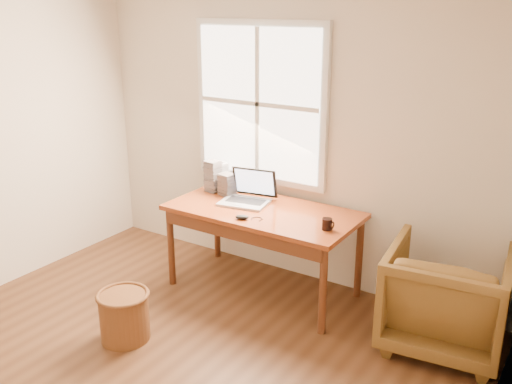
# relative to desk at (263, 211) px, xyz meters

# --- Properties ---
(room_shell) EXTENTS (4.04, 4.54, 2.64)m
(room_shell) POSITION_rel_desk_xyz_m (-0.02, -1.64, 0.59)
(room_shell) COLOR brown
(room_shell) RESTS_ON ground
(desk) EXTENTS (1.60, 0.80, 0.04)m
(desk) POSITION_rel_desk_xyz_m (0.00, 0.00, 0.00)
(desk) COLOR brown
(desk) RESTS_ON room_shell
(armchair) EXTENTS (0.91, 0.93, 0.77)m
(armchair) POSITION_rel_desk_xyz_m (1.55, 0.00, -0.35)
(armchair) COLOR brown
(armchair) RESTS_ON room_shell
(wicker_stool) EXTENTS (0.47, 0.47, 0.36)m
(wicker_stool) POSITION_rel_desk_xyz_m (-0.46, -1.20, -0.55)
(wicker_stool) COLOR brown
(wicker_stool) RESTS_ON room_shell
(laptop) EXTENTS (0.42, 0.43, 0.27)m
(laptop) POSITION_rel_desk_xyz_m (-0.21, 0.02, 0.15)
(laptop) COLOR #A6A8AC
(laptop) RESTS_ON desk
(mouse) EXTENTS (0.12, 0.10, 0.04)m
(mouse) POSITION_rel_desk_xyz_m (-0.02, -0.29, 0.04)
(mouse) COLOR black
(mouse) RESTS_ON desk
(coffee_mug) EXTENTS (0.10, 0.10, 0.09)m
(coffee_mug) POSITION_rel_desk_xyz_m (0.64, -0.11, 0.06)
(coffee_mug) COLOR black
(coffee_mug) RESTS_ON desk
(cd_stack_a) EXTENTS (0.16, 0.15, 0.25)m
(cd_stack_a) POSITION_rel_desk_xyz_m (-0.62, 0.25, 0.15)
(cd_stack_a) COLOR silver
(cd_stack_a) RESTS_ON desk
(cd_stack_b) EXTENTS (0.15, 0.14, 0.20)m
(cd_stack_b) POSITION_rel_desk_xyz_m (-0.46, 0.13, 0.12)
(cd_stack_b) COLOR #242529
(cd_stack_b) RESTS_ON desk
(cd_stack_c) EXTENTS (0.14, 0.13, 0.29)m
(cd_stack_c) POSITION_rel_desk_xyz_m (-0.63, 0.15, 0.16)
(cd_stack_c) COLOR #908F9B
(cd_stack_c) RESTS_ON desk
(cd_stack_d) EXTENTS (0.13, 0.11, 0.16)m
(cd_stack_d) POSITION_rel_desk_xyz_m (-0.49, 0.23, 0.10)
(cd_stack_d) COLOR silver
(cd_stack_d) RESTS_ON desk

